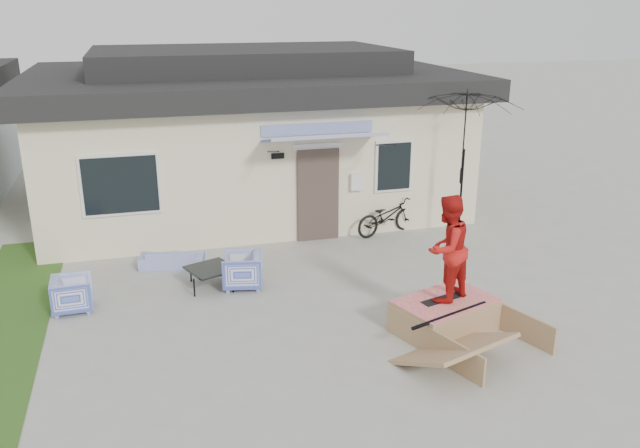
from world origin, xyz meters
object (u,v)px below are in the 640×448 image
object	(u,v)px
armchair_right	(242,268)
bicycle	(387,212)
armchair_left	(72,292)
patio_umbrella	(463,165)
skate_ramp	(445,315)
loveseat	(172,255)
coffee_table	(211,277)
skater	(447,246)
skateboard	(444,298)

from	to	relation	value
armchair_right	bicycle	size ratio (longest dim) A/B	0.45
armchair_left	patio_umbrella	bearing A→B (deg)	-81.65
skate_ramp	loveseat	bearing A→B (deg)	117.24
armchair_right	patio_umbrella	xyz separation A→B (m)	(5.17, 1.30, 1.38)
patio_umbrella	coffee_table	bearing A→B (deg)	-168.71
coffee_table	skater	xyz separation A→B (m)	(3.49, -2.72, 1.26)
skate_ramp	armchair_left	bearing A→B (deg)	138.99
patio_umbrella	skater	bearing A→B (deg)	-120.36
coffee_table	skate_ramp	distance (m)	4.46
loveseat	bicycle	distance (m)	5.01
armchair_left	bicycle	world-z (taller)	bicycle
patio_umbrella	armchair_left	bearing A→B (deg)	-169.66
skateboard	skate_ramp	bearing A→B (deg)	-87.30
coffee_table	skater	size ratio (longest dim) A/B	0.45
armchair_right	bicycle	world-z (taller)	bicycle
armchair_right	skateboard	world-z (taller)	armchair_right
armchair_left	skater	size ratio (longest dim) A/B	0.39
bicycle	armchair_right	bearing A→B (deg)	102.44
loveseat	armchair_right	world-z (taller)	armchair_right
armchair_left	skater	bearing A→B (deg)	-113.73
armchair_right	skater	size ratio (longest dim) A/B	0.42
armchair_left	skateboard	bearing A→B (deg)	-113.73
skater	patio_umbrella	bearing A→B (deg)	-149.13
bicycle	patio_umbrella	bearing A→B (deg)	-134.98
armchair_left	armchair_right	size ratio (longest dim) A/B	0.92
bicycle	skate_ramp	size ratio (longest dim) A/B	0.79
loveseat	armchair_left	xyz separation A→B (m)	(-1.79, -1.58, 0.09)
armchair_right	skater	bearing A→B (deg)	60.63
coffee_table	skateboard	xyz separation A→B (m)	(3.49, -2.72, 0.35)
loveseat	skater	bearing A→B (deg)	147.36
armchair_right	skater	world-z (taller)	skater
armchair_left	skateboard	world-z (taller)	armchair_left
loveseat	patio_umbrella	size ratio (longest dim) A/B	0.49
bicycle	patio_umbrella	xyz separation A→B (m)	(1.45, -0.78, 1.22)
coffee_table	patio_umbrella	world-z (taller)	patio_umbrella
armchair_right	patio_umbrella	size ratio (longest dim) A/B	0.28
armchair_left	bicycle	xyz separation A→B (m)	(6.75, 2.28, 0.18)
skateboard	skater	size ratio (longest dim) A/B	0.47
loveseat	coffee_table	bearing A→B (deg)	128.99
skate_ramp	skateboard	size ratio (longest dim) A/B	2.53
skateboard	skater	xyz separation A→B (m)	(0.00, 0.00, 0.91)
armchair_right	patio_umbrella	bearing A→B (deg)	116.11
skateboard	loveseat	bearing A→B (deg)	120.18
bicycle	patio_umbrella	size ratio (longest dim) A/B	0.63
skateboard	skater	distance (m)	0.91
patio_umbrella	skater	xyz separation A→B (m)	(-2.26, -3.86, -0.29)
bicycle	skater	size ratio (longest dim) A/B	0.94
skate_ramp	coffee_table	bearing A→B (deg)	122.82
loveseat	skater	size ratio (longest dim) A/B	0.74
coffee_table	skate_ramp	bearing A→B (deg)	-38.26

